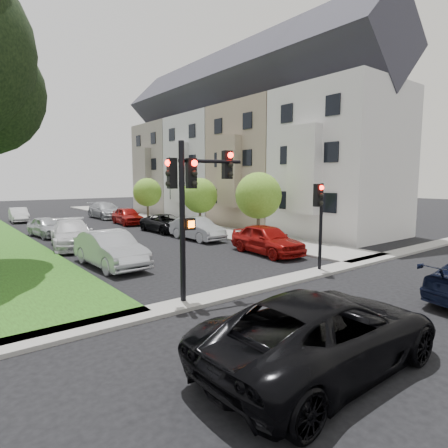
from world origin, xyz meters
TOP-DOWN VIEW (x-y plane):
  - ground at (0.00, 0.00)m, footprint 140.00×140.00m
  - sidewalk_right at (6.75, 24.00)m, footprint 3.50×44.00m
  - sidewalk_cross at (0.00, 2.00)m, footprint 60.00×1.00m
  - house_a at (12.45, 8.00)m, footprint 7.70×7.55m
  - house_b at (12.45, 15.50)m, footprint 7.70×7.55m
  - house_c at (12.45, 23.00)m, footprint 7.70×7.55m
  - house_d at (12.45, 30.50)m, footprint 7.70×7.55m
  - small_tree_a at (6.20, 9.48)m, footprint 2.90×2.90m
  - small_tree_b at (6.20, 15.97)m, footprint 2.68×2.68m
  - small_tree_c at (6.20, 24.77)m, footprint 2.68×2.68m
  - traffic_signal_main at (-3.40, 2.23)m, footprint 2.48×0.68m
  - traffic_signal_secondary at (2.84, 2.19)m, footprint 0.50×0.40m
  - car_cross_near at (-3.64, -3.02)m, footprint 5.82×2.74m
  - car_parked_0 at (3.85, 6.29)m, footprint 2.25×4.74m
  - car_parked_1 at (3.55, 12.41)m, footprint 1.70×4.44m
  - car_parked_2 at (3.69, 16.80)m, footprint 2.27×4.78m
  - car_parked_3 at (3.42, 23.06)m, footprint 2.10×4.51m
  - car_parked_4 at (3.75, 29.13)m, footprint 2.32×5.51m
  - car_parked_5 at (-3.70, 8.55)m, footprint 1.89×4.92m
  - car_parked_6 at (-3.64, 14.55)m, footprint 3.17×5.67m
  - car_parked_7 at (-3.81, 19.77)m, footprint 2.14×4.23m
  - car_parked_9 at (-3.73, 30.87)m, footprint 1.62×4.06m

SIDE VIEW (x-z plane):
  - ground at x=0.00m, z-range 0.00..0.00m
  - sidewalk_right at x=6.75m, z-range 0.00..0.12m
  - sidewalk_cross at x=0.00m, z-range 0.00..0.12m
  - car_parked_9 at x=-3.73m, z-range 0.00..1.31m
  - car_parked_2 at x=3.69m, z-range 0.00..1.32m
  - car_parked_7 at x=-3.81m, z-range 0.00..1.38m
  - car_parked_1 at x=3.55m, z-range 0.00..1.45m
  - car_parked_3 at x=3.42m, z-range 0.00..1.50m
  - car_parked_6 at x=-3.64m, z-range 0.00..1.55m
  - car_parked_0 at x=3.85m, z-range 0.00..1.56m
  - car_parked_4 at x=3.75m, z-range 0.00..1.59m
  - car_parked_5 at x=-3.70m, z-range 0.00..1.60m
  - car_cross_near at x=-3.64m, z-range 0.00..1.61m
  - traffic_signal_secondary at x=2.84m, z-range 0.74..4.49m
  - small_tree_b at x=6.20m, z-range 0.66..4.68m
  - small_tree_c at x=6.20m, z-range 0.66..4.69m
  - small_tree_a at x=6.20m, z-range 0.72..5.07m
  - traffic_signal_main at x=-3.40m, z-range 0.96..6.03m
  - house_a at x=12.45m, z-range -1.05..14.92m
  - house_b at x=12.45m, z-range -1.05..14.92m
  - house_c at x=12.45m, z-range -1.05..14.92m
  - house_d at x=12.45m, z-range -1.05..14.92m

